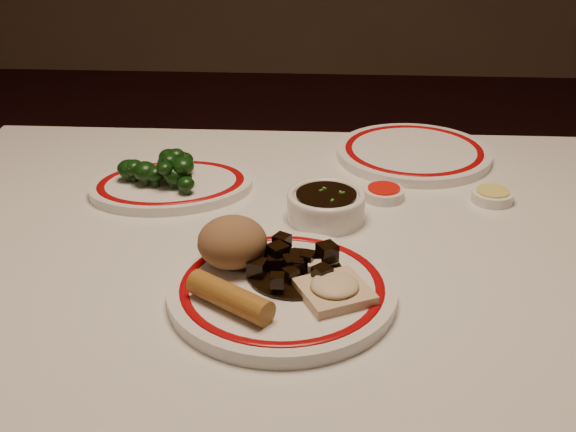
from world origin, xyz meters
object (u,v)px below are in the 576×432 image
Objects in this scene: broccoli_plate at (171,185)px; broccoli_pile at (167,168)px; rice_mound at (232,242)px; stirfry_heap at (293,266)px; fried_wonton at (334,289)px; soy_bowl at (326,207)px; spring_roll at (230,297)px; main_plate at (282,291)px; dining_table at (299,303)px.

broccoli_pile is (-0.01, 0.00, 0.03)m from broccoli_plate.
rice_mound is 0.73× the size of stirfry_heap.
stirfry_heap is at bearing -12.66° from rice_mound.
soy_bowl is (-0.01, 0.23, -0.01)m from fried_wonton.
broccoli_plate is at bearing 117.52° from rice_mound.
stirfry_heap is 0.34m from broccoli_pile.
rice_mound is at bearing 40.64° from spring_roll.
stirfry_heap is (0.01, 0.03, 0.02)m from main_plate.
fried_wonton is (0.06, -0.02, 0.02)m from main_plate.
rice_mound reaches higher than fried_wonton.
spring_roll reaches higher than soy_bowl.
dining_table is 13.79× the size of rice_mound.
stirfry_heap reaches higher than fried_wonton.
rice_mound is 0.77× the size of soy_bowl.
spring_roll is at bearing -68.17° from broccoli_plate.
rice_mound is at bearing 167.34° from stirfry_heap.
broccoli_plate is 0.26m from soy_bowl.
broccoli_pile reaches higher than dining_table.
main_plate is 3.13× the size of soy_bowl.
main_plate is 3.46× the size of fried_wonton.
dining_table is 3.39× the size of main_plate.
soy_bowl is at bearing 66.81° from dining_table.
main_plate is 4.07× the size of rice_mound.
spring_roll is at bearing -136.92° from main_plate.
rice_mound is 0.67× the size of broccoli_pile.
stirfry_heap is at bearing 135.72° from fried_wonton.
broccoli_plate is at bearing -19.48° from broccoli_pile.
fried_wonton is 0.41m from broccoli_plate.
main_plate is 2.96× the size of stirfry_heap.
main_plate is 0.07m from fried_wonton.
spring_roll is 0.92× the size of stirfry_heap.
rice_mound is at bearing -61.75° from broccoli_pile.
broccoli_plate is (-0.21, 0.17, 0.10)m from dining_table.
broccoli_pile is at bearing 123.90° from main_plate.
dining_table is 10.60× the size of soy_bowl.
broccoli_plate is at bearing 160.66° from soy_bowl.
dining_table is 0.23m from spring_roll.
broccoli_plate is at bearing 141.18° from dining_table.
dining_table is 10.89× the size of spring_roll.
soy_bowl reaches higher than broccoli_plate.
main_plate is at bearing -112.37° from stirfry_heap.
broccoli_plate reaches higher than dining_table.
spring_roll is 0.38m from broccoli_plate.
broccoli_pile is (-0.21, 0.27, 0.01)m from stirfry_heap.
broccoli_pile reaches higher than spring_roll.
stirfry_heap is at bearing -52.22° from broccoli_plate.
fried_wonton is at bearing -44.28° from stirfry_heap.
rice_mound is 0.10m from spring_roll.
broccoli_pile is at bearing 160.65° from soy_bowl.
main_plate is at bearing -56.61° from broccoli_plate.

